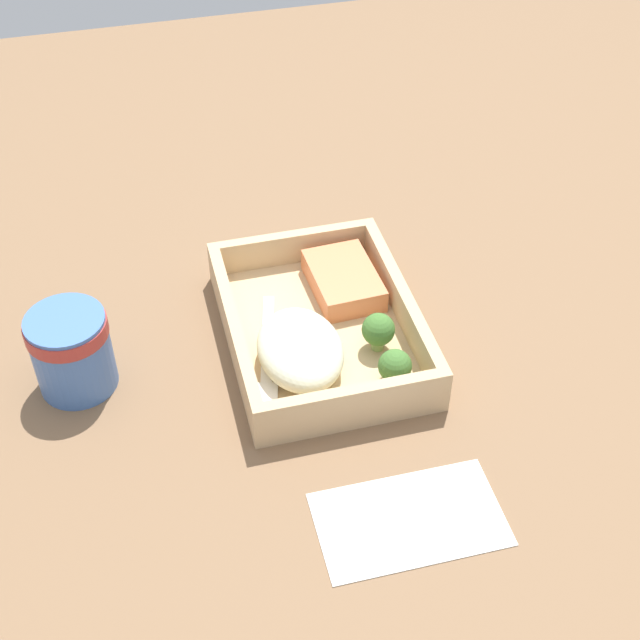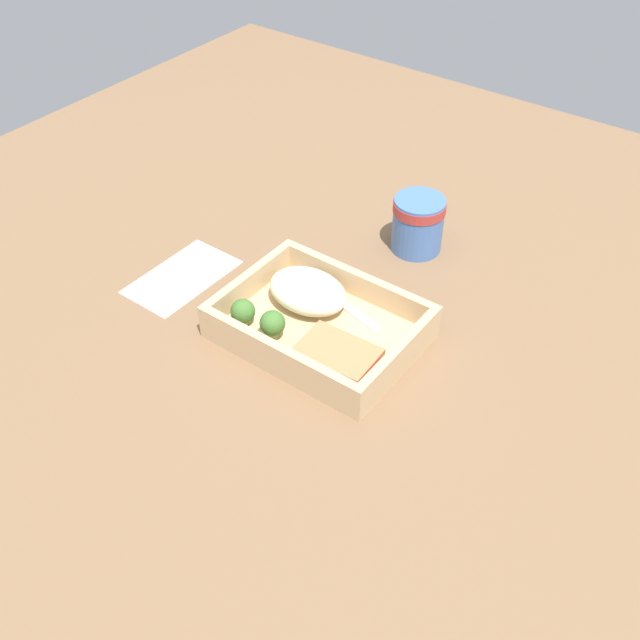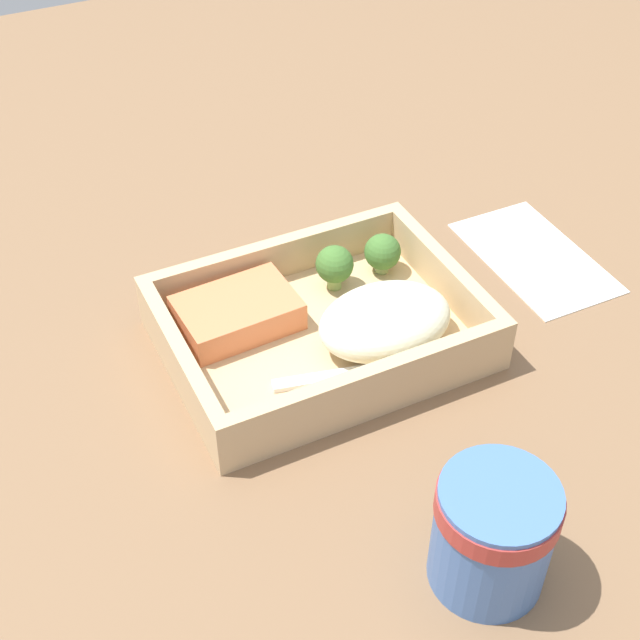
{
  "view_description": "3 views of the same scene",
  "coord_description": "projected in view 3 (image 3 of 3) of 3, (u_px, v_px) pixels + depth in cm",
  "views": [
    {
      "loc": [
        63.63,
        -16.52,
        63.17
      ],
      "look_at": [
        0.0,
        0.0,
        2.7
      ],
      "focal_mm": 50.0,
      "sensor_mm": 36.0,
      "label": 1
    },
    {
      "loc": [
        -42.54,
        57.79,
        66.11
      ],
      "look_at": [
        0.0,
        0.0,
        2.7
      ],
      "focal_mm": 42.0,
      "sensor_mm": 36.0,
      "label": 2
    },
    {
      "loc": [
        -23.82,
        -48.5,
        50.54
      ],
      "look_at": [
        0.0,
        0.0,
        2.7
      ],
      "focal_mm": 50.0,
      "sensor_mm": 36.0,
      "label": 3
    }
  ],
  "objects": [
    {
      "name": "ground_plane",
      "position": [
        320.0,
        353.0,
        0.75
      ],
      "size": [
        160.0,
        160.0,
        2.0
      ],
      "primitive_type": "cube",
      "color": "brown"
    },
    {
      "name": "takeout_tray",
      "position": [
        320.0,
        339.0,
        0.74
      ],
      "size": [
        24.93,
        18.57,
        1.2
      ],
      "primitive_type": "cube",
      "color": "tan",
      "rests_on": "ground_plane"
    },
    {
      "name": "tray_rim",
      "position": [
        320.0,
        317.0,
        0.72
      ],
      "size": [
        24.93,
        18.57,
        3.66
      ],
      "color": "tan",
      "rests_on": "takeout_tray"
    },
    {
      "name": "salmon_fillet",
      "position": [
        237.0,
        313.0,
        0.73
      ],
      "size": [
        9.89,
        6.99,
        2.57
      ],
      "primitive_type": "cube",
      "rotation": [
        0.0,
        0.0,
        0.05
      ],
      "color": "#E57F4F",
      "rests_on": "takeout_tray"
    },
    {
      "name": "mashed_potatoes",
      "position": [
        385.0,
        321.0,
        0.71
      ],
      "size": [
        11.19,
        8.19,
        4.38
      ],
      "primitive_type": "ellipsoid",
      "color": "beige",
      "rests_on": "takeout_tray"
    },
    {
      "name": "broccoli_floret_1",
      "position": [
        335.0,
        265.0,
        0.76
      ],
      "size": [
        3.3,
        3.3,
        4.14
      ],
      "color": "#81A35A",
      "rests_on": "takeout_tray"
    },
    {
      "name": "broccoli_floret_2",
      "position": [
        383.0,
        252.0,
        0.78
      ],
      "size": [
        3.24,
        3.24,
        3.74
      ],
      "color": "#81995D",
      "rests_on": "takeout_tray"
    },
    {
      "name": "fork",
      "position": [
        386.0,
        368.0,
        0.7
      ],
      "size": [
        15.76,
        5.21,
        0.44
      ],
      "color": "white",
      "rests_on": "takeout_tray"
    },
    {
      "name": "paper_cup",
      "position": [
        497.0,
        528.0,
        0.55
      ],
      "size": [
        7.68,
        7.68,
        8.38
      ],
      "color": "#4670B9",
      "rests_on": "ground_plane"
    },
    {
      "name": "receipt_slip",
      "position": [
        535.0,
        257.0,
        0.83
      ],
      "size": [
        9.34,
        15.86,
        0.24
      ],
      "primitive_type": "cube",
      "rotation": [
        0.0,
        0.0,
        -0.01
      ],
      "color": "white",
      "rests_on": "ground_plane"
    }
  ]
}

